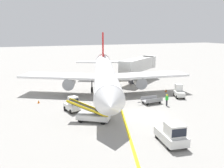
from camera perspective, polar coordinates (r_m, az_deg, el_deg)
ground_plane at (r=31.03m, az=7.47°, el=-7.27°), size 300.00×300.00×0.00m
taxi_line_yellow at (r=34.79m, az=1.86°, el=-4.98°), size 26.41×75.71×0.01m
airliner at (r=39.86m, az=-1.69°, el=2.31°), size 27.58×34.31×10.10m
jet_bridge at (r=51.61m, az=6.74°, el=4.68°), size 11.74×9.66×4.85m
pushback_tug at (r=23.64m, az=13.96°, el=-11.40°), size 2.42×3.84×2.20m
baggage_tug_near_wing at (r=32.20m, az=-9.32°, el=-4.87°), size 1.86×2.65×2.10m
baggage_tug_by_cargo_door at (r=40.03m, az=15.47°, el=-1.74°), size 2.10×2.71×2.10m
belt_loader_forward_hold at (r=28.55m, az=-4.67°, el=-7.32°), size 4.82×3.89×2.59m
baggage_cart_loaded at (r=35.90m, az=9.26°, el=-3.81°), size 3.78×1.63×0.94m
ground_crew_marshaller at (r=35.07m, az=12.78°, el=-3.60°), size 0.36×0.24×1.70m
safety_cone_nose_left at (r=43.19m, az=12.59°, el=-1.53°), size 0.36×0.36×0.44m
safety_cone_nose_right at (r=37.23m, az=-16.89°, el=-4.01°), size 0.36×0.36×0.44m
safety_cone_wingtip_left at (r=42.55m, az=-0.01°, el=-1.44°), size 0.36×0.36×0.44m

